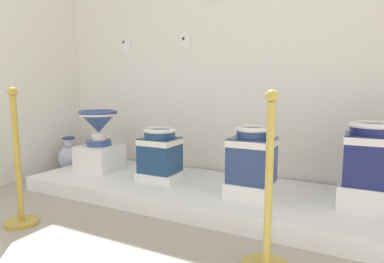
% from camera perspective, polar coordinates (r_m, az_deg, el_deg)
% --- Properties ---
extents(wall_back, '(4.14, 0.06, 3.12)m').
position_cam_1_polar(wall_back, '(3.20, 6.91, 18.62)').
color(wall_back, white).
rests_on(wall_back, ground_plane).
extents(display_platform, '(3.23, 1.02, 0.13)m').
position_cam_1_polar(display_platform, '(2.76, 2.35, -10.98)').
color(display_platform, white).
rests_on(display_platform, ground_plane).
extents(plinth_block_rightmost, '(0.39, 0.36, 0.25)m').
position_cam_1_polar(plinth_block_rightmost, '(3.39, -16.25, -4.51)').
color(plinth_block_rightmost, white).
rests_on(plinth_block_rightmost, display_platform).
extents(antique_toilet_rightmost, '(0.38, 0.38, 0.36)m').
position_cam_1_polar(antique_toilet_rightmost, '(3.33, -16.47, 1.58)').
color(antique_toilet_rightmost, '#384C8C').
rests_on(antique_toilet_rightmost, plinth_block_rightmost).
extents(plinth_block_leftmost, '(0.37, 0.28, 0.08)m').
position_cam_1_polar(plinth_block_leftmost, '(2.90, -5.71, -7.94)').
color(plinth_block_leftmost, white).
rests_on(plinth_block_leftmost, display_platform).
extents(antique_toilet_leftmost, '(0.32, 0.30, 0.40)m').
position_cam_1_polar(antique_toilet_leftmost, '(2.85, -5.77, -3.10)').
color(antique_toilet_leftmost, navy).
rests_on(antique_toilet_leftmost, plinth_block_leftmost).
extents(plinth_block_squat_floral, '(0.34, 0.34, 0.12)m').
position_cam_1_polar(plinth_block_squat_floral, '(2.51, 10.62, -10.05)').
color(plinth_block_squat_floral, white).
rests_on(plinth_block_squat_floral, display_platform).
extents(antique_toilet_squat_floral, '(0.33, 0.30, 0.42)m').
position_cam_1_polar(antique_toilet_squat_floral, '(2.44, 10.77, -3.91)').
color(antique_toilet_squat_floral, navy).
rests_on(antique_toilet_squat_floral, plinth_block_squat_floral).
extents(plinth_block_tall_cobalt, '(0.40, 0.35, 0.17)m').
position_cam_1_polar(plinth_block_tall_cobalt, '(2.54, 29.12, -10.05)').
color(plinth_block_tall_cobalt, white).
rests_on(plinth_block_tall_cobalt, display_platform).
extents(antique_toilet_tall_cobalt, '(0.35, 0.33, 0.43)m').
position_cam_1_polar(antique_toilet_tall_cobalt, '(2.47, 29.57, -3.20)').
color(antique_toilet_tall_cobalt, navy).
rests_on(antique_toilet_tall_cobalt, plinth_block_tall_cobalt).
extents(info_placard_first, '(0.10, 0.01, 0.14)m').
position_cam_1_polar(info_placard_first, '(3.74, -11.77, 14.85)').
color(info_placard_first, white).
extents(info_placard_second, '(0.09, 0.01, 0.12)m').
position_cam_1_polar(info_placard_second, '(3.33, -1.08, 15.81)').
color(info_placard_second, white).
extents(decorative_vase_spare, '(0.25, 0.25, 0.41)m').
position_cam_1_polar(decorative_vase_spare, '(3.89, -21.13, -4.32)').
color(decorative_vase_spare, navy).
rests_on(decorative_vase_spare, ground_plane).
extents(stanchion_post_near_left, '(0.22, 0.22, 0.96)m').
position_cam_1_polar(stanchion_post_near_left, '(2.52, -28.69, -7.66)').
color(stanchion_post_near_left, gold).
rests_on(stanchion_post_near_left, ground_plane).
extents(stanchion_post_near_right, '(0.27, 0.27, 0.94)m').
position_cam_1_polar(stanchion_post_near_right, '(1.73, 13.44, -15.52)').
color(stanchion_post_near_right, gold).
rests_on(stanchion_post_near_right, ground_plane).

